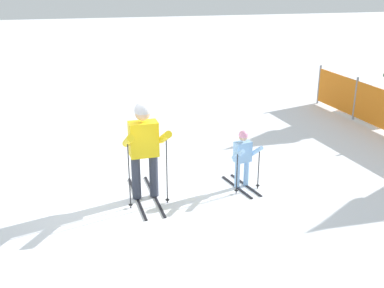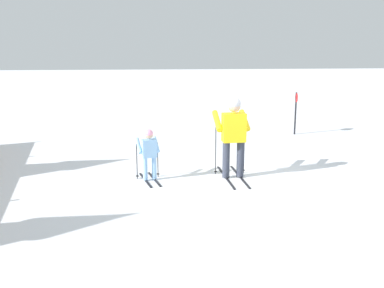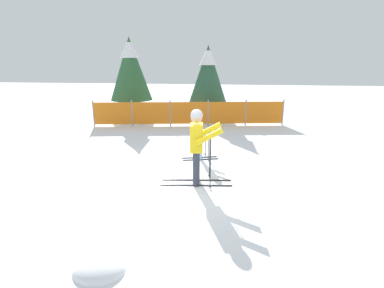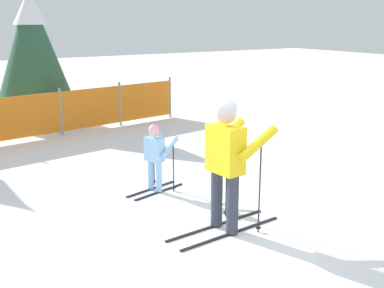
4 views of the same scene
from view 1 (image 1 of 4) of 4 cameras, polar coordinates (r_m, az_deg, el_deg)
name	(u,v)px [view 1 (image 1 of 4)]	position (r m, az deg, el deg)	size (l,w,h in m)	color
ground_plane	(132,193)	(9.04, -7.18, -5.78)	(60.00, 60.00, 0.00)	white
skier_adult	(144,143)	(8.39, -5.71, 0.17)	(1.72, 0.80, 1.79)	black
skier_child	(243,155)	(8.98, 6.07, -1.29)	(1.09, 0.57, 1.13)	black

